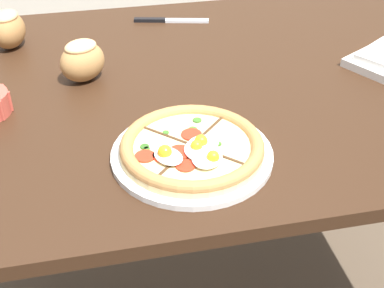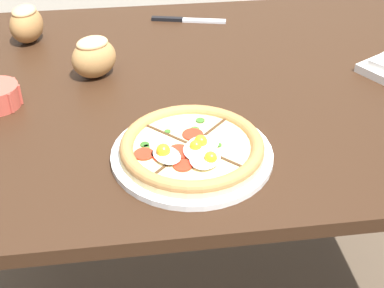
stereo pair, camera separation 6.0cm
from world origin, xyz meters
name	(u,v)px [view 1 (the left image)]	position (x,y,z in m)	size (l,w,h in m)	color
dining_table	(201,116)	(0.00, 0.00, 0.67)	(1.34, 0.98, 0.77)	#331E11
pizza	(192,149)	(-0.08, -0.29, 0.79)	(0.30, 0.30, 0.05)	white
bread_piece_near	(82,60)	(-0.26, 0.06, 0.82)	(0.13, 0.12, 0.10)	#B27F47
bread_piece_mid	(8,29)	(-0.44, 0.28, 0.82)	(0.11, 0.13, 0.10)	#A3703D
knife_spare	(170,20)	(-0.01, 0.35, 0.78)	(0.21, 0.07, 0.01)	silver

